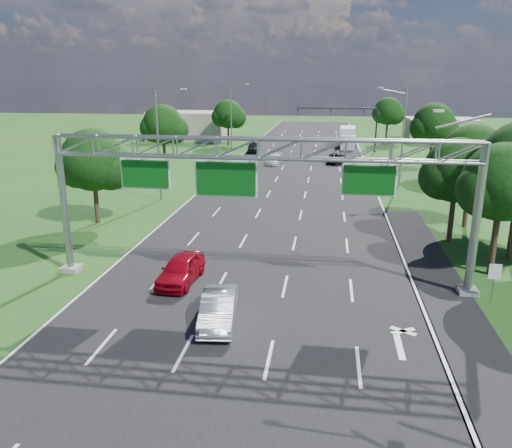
% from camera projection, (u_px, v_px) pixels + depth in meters
% --- Properties ---
extents(ground, '(220.00, 220.00, 0.00)m').
position_uv_depth(ground, '(283.00, 204.00, 45.26)').
color(ground, '#174514').
rests_on(ground, ground).
extents(road, '(18.00, 180.00, 0.02)m').
position_uv_depth(road, '(283.00, 204.00, 45.26)').
color(road, black).
rests_on(road, ground).
extents(road_flare, '(3.00, 30.00, 0.02)m').
position_uv_depth(road_flare, '(434.00, 278.00, 28.67)').
color(road_flare, black).
rests_on(road_flare, ground).
extents(sign_gantry, '(23.50, 1.00, 9.56)m').
position_uv_depth(sign_gantry, '(260.00, 160.00, 26.18)').
color(sign_gantry, gray).
rests_on(sign_gantry, ground).
extents(regulatory_sign, '(0.60, 0.08, 2.10)m').
position_uv_depth(regulatory_sign, '(494.00, 275.00, 25.07)').
color(regulatory_sign, gray).
rests_on(regulatory_sign, ground).
extents(traffic_signal, '(12.21, 0.24, 7.00)m').
position_uv_depth(traffic_signal, '(353.00, 118.00, 76.02)').
color(traffic_signal, black).
rests_on(traffic_signal, ground).
extents(streetlight_l_near, '(2.97, 0.22, 10.16)m').
position_uv_depth(streetlight_l_near, '(160.00, 140.00, 45.24)').
color(streetlight_l_near, gray).
rests_on(streetlight_l_near, ground).
extents(streetlight_l_far, '(2.97, 0.22, 10.16)m').
position_uv_depth(streetlight_l_far, '(232.00, 114.00, 78.48)').
color(streetlight_l_far, gray).
rests_on(streetlight_l_far, ground).
extents(streetlight_r_mid, '(2.97, 0.22, 10.16)m').
position_uv_depth(streetlight_r_mid, '(401.00, 133.00, 51.64)').
color(streetlight_r_mid, gray).
rests_on(streetlight_r_mid, ground).
extents(tree_cluster_right, '(9.91, 14.60, 8.68)m').
position_uv_depth(tree_cluster_right, '(502.00, 172.00, 31.47)').
color(tree_cluster_right, '#2D2116').
rests_on(tree_cluster_right, ground).
extents(tree_verge_la, '(5.76, 4.80, 7.40)m').
position_uv_depth(tree_verge_la, '(94.00, 163.00, 38.27)').
color(tree_verge_la, '#2D2116').
rests_on(tree_verge_la, ground).
extents(tree_verge_lb, '(5.76, 4.80, 8.06)m').
position_uv_depth(tree_verge_lb, '(164.00, 126.00, 60.20)').
color(tree_verge_lb, '#2D2116').
rests_on(tree_verge_lb, ground).
extents(tree_verge_lc, '(5.76, 4.80, 7.62)m').
position_uv_depth(tree_verge_lc, '(229.00, 115.00, 83.65)').
color(tree_verge_lc, '#2D2116').
rests_on(tree_verge_lc, ground).
extents(tree_verge_rd, '(5.76, 4.80, 8.28)m').
position_uv_depth(tree_verge_rd, '(434.00, 126.00, 58.60)').
color(tree_verge_rd, '#2D2116').
rests_on(tree_verge_rd, ground).
extents(tree_verge_re, '(5.76, 4.80, 7.84)m').
position_uv_depth(tree_verge_re, '(388.00, 112.00, 87.49)').
color(tree_verge_re, '#2D2116').
rests_on(tree_verge_re, ground).
extents(building_left, '(14.00, 10.00, 5.00)m').
position_uv_depth(building_left, '(189.00, 125.00, 93.16)').
color(building_left, '#9D9284').
rests_on(building_left, ground).
extents(building_right, '(12.00, 9.00, 4.00)m').
position_uv_depth(building_right, '(440.00, 129.00, 90.79)').
color(building_right, '#9D9284').
rests_on(building_right, ground).
extents(red_coupe, '(2.06, 4.59, 1.53)m').
position_uv_depth(red_coupe, '(181.00, 269.00, 27.85)').
color(red_coupe, '#A00717').
rests_on(red_coupe, ground).
extents(silver_sedan, '(2.05, 4.57, 1.46)m').
position_uv_depth(silver_sedan, '(218.00, 309.00, 23.20)').
color(silver_sedan, '#ABB2B7').
rests_on(silver_sedan, ground).
extents(car_queue_a, '(2.21, 4.50, 1.26)m').
position_uv_depth(car_queue_a, '(274.00, 159.00, 66.20)').
color(car_queue_a, white).
rests_on(car_queue_a, ground).
extents(car_queue_b, '(2.62, 4.89, 1.31)m').
position_uv_depth(car_queue_b, '(335.00, 158.00, 66.90)').
color(car_queue_b, black).
rests_on(car_queue_b, ground).
extents(car_queue_c, '(2.49, 4.87, 1.59)m').
position_uv_depth(car_queue_c, '(254.00, 147.00, 76.60)').
color(car_queue_c, black).
rests_on(car_queue_c, ground).
extents(box_truck, '(2.78, 8.50, 3.17)m').
position_uv_depth(box_truck, '(348.00, 138.00, 82.66)').
color(box_truck, silver).
rests_on(box_truck, ground).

